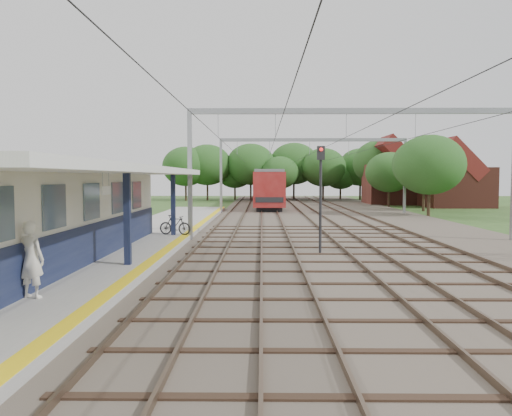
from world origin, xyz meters
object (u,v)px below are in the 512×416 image
object	(u,v)px
train	(267,186)
signal_post	(321,184)
person	(31,259)
bicycle	(175,225)

from	to	relation	value
train	signal_post	bearing A→B (deg)	-87.60
person	bicycle	xyz separation A→B (m)	(1.22, 13.84, -0.46)
bicycle	signal_post	size ratio (longest dim) A/B	0.37
bicycle	signal_post	world-z (taller)	signal_post
bicycle	train	world-z (taller)	train
signal_post	bicycle	bearing A→B (deg)	146.13
person	bicycle	bearing A→B (deg)	-78.47
person	bicycle	world-z (taller)	person
train	bicycle	bearing A→B (deg)	-97.65
person	signal_post	bearing A→B (deg)	-115.52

